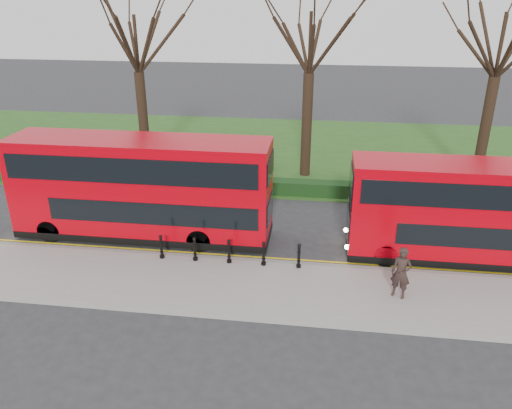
# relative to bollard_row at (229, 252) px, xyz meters

# --- Properties ---
(ground) EXTENTS (120.00, 120.00, 0.00)m
(ground) POSITION_rel_bollard_row_xyz_m (0.58, 1.35, -0.65)
(ground) COLOR #28282B
(ground) RESTS_ON ground
(pavement) EXTENTS (60.00, 4.00, 0.15)m
(pavement) POSITION_rel_bollard_row_xyz_m (0.58, -1.65, -0.57)
(pavement) COLOR gray
(pavement) RESTS_ON ground
(kerb) EXTENTS (60.00, 0.25, 0.16)m
(kerb) POSITION_rel_bollard_row_xyz_m (0.58, 0.35, -0.57)
(kerb) COLOR slate
(kerb) RESTS_ON ground
(grass_verge) EXTENTS (60.00, 18.00, 0.06)m
(grass_verge) POSITION_rel_bollard_row_xyz_m (0.58, 16.35, -0.62)
(grass_verge) COLOR #244717
(grass_verge) RESTS_ON ground
(hedge) EXTENTS (60.00, 0.90, 0.80)m
(hedge) POSITION_rel_bollard_row_xyz_m (0.58, 8.15, -0.25)
(hedge) COLOR black
(hedge) RESTS_ON ground
(yellow_line_outer) EXTENTS (60.00, 0.10, 0.01)m
(yellow_line_outer) POSITION_rel_bollard_row_xyz_m (0.58, 0.65, -0.64)
(yellow_line_outer) COLOR yellow
(yellow_line_outer) RESTS_ON ground
(yellow_line_inner) EXTENTS (60.00, 0.10, 0.01)m
(yellow_line_inner) POSITION_rel_bollard_row_xyz_m (0.58, 0.85, -0.64)
(yellow_line_inner) COLOR yellow
(yellow_line_inner) RESTS_ON ground
(tree_left) EXTENTS (6.99, 6.99, 10.92)m
(tree_left) POSITION_rel_bollard_row_xyz_m (-7.42, 11.35, 7.28)
(tree_left) COLOR black
(tree_left) RESTS_ON ground
(tree_mid) EXTENTS (7.15, 7.15, 11.18)m
(tree_mid) POSITION_rel_bollard_row_xyz_m (2.58, 11.35, 7.47)
(tree_mid) COLOR black
(tree_mid) RESTS_ON ground
(tree_right) EXTENTS (7.17, 7.17, 11.20)m
(tree_right) POSITION_rel_bollard_row_xyz_m (12.58, 11.35, 7.49)
(tree_right) COLOR black
(tree_right) RESTS_ON ground
(bollard_row) EXTENTS (5.84, 0.15, 1.00)m
(bollard_row) POSITION_rel_bollard_row_xyz_m (0.00, 0.00, 0.00)
(bollard_row) COLOR black
(bollard_row) RESTS_ON pavement
(bus_lead) EXTENTS (11.50, 2.64, 4.58)m
(bus_lead) POSITION_rel_bollard_row_xyz_m (-4.32, 2.19, 1.66)
(bus_lead) COLOR #AC000B
(bus_lead) RESTS_ON ground
(bus_rear) EXTENTS (10.50, 2.41, 4.18)m
(bus_rear) POSITION_rel_bollard_row_xyz_m (10.04, 1.92, 1.45)
(bus_rear) COLOR #AC000B
(bus_rear) RESTS_ON ground
(pedestrian) EXTENTS (0.84, 0.71, 1.96)m
(pedestrian) POSITION_rel_bollard_row_xyz_m (6.58, -1.59, 0.48)
(pedestrian) COLOR black
(pedestrian) RESTS_ON pavement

